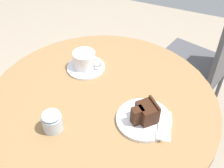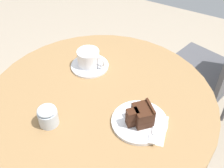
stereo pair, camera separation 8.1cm
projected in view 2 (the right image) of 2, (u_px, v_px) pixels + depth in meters
name	position (u px, v px, depth m)	size (l,w,h in m)	color
cafe_table	(101.00, 118.00, 1.11)	(0.86, 0.86, 0.72)	olive
saucer	(90.00, 66.00, 1.17)	(0.16, 0.16, 0.01)	white
coffee_cup	(89.00, 58.00, 1.15)	(0.12, 0.09, 0.07)	white
teaspoon	(86.00, 72.00, 1.13)	(0.08, 0.07, 0.00)	silver
cake_plate	(139.00, 122.00, 0.95)	(0.19, 0.19, 0.01)	white
cake_slice	(141.00, 115.00, 0.92)	(0.09, 0.09, 0.07)	#422619
fork	(153.00, 130.00, 0.91)	(0.06, 0.14, 0.00)	silver
napkin	(145.00, 126.00, 0.94)	(0.17, 0.16, 0.00)	beige
cafe_chair	(219.00, 65.00, 1.49)	(0.47, 0.47, 0.89)	#4C4C51
sugar_pot	(48.00, 116.00, 0.93)	(0.07, 0.07, 0.07)	silver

